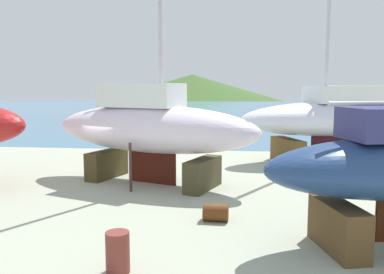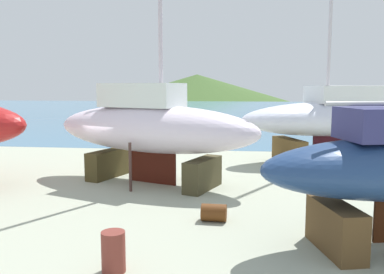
# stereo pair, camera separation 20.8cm
# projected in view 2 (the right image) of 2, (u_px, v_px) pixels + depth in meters

# --- Properties ---
(ground_plane) EXTENTS (50.31, 50.31, 0.00)m
(ground_plane) POSITION_uv_depth(u_px,v_px,m) (85.00, 203.00, 14.49)
(ground_plane) COLOR #A3A993
(sea_water) EXTENTS (148.24, 91.80, 0.01)m
(sea_water) POSITION_uv_depth(u_px,v_px,m) (210.00, 110.00, 72.09)
(sea_water) COLOR teal
(sea_water) RESTS_ON ground
(headland_hill) EXTENTS (138.17, 138.17, 20.13)m
(headland_hill) POSITION_uv_depth(u_px,v_px,m) (197.00, 96.00, 189.77)
(headland_hill) COLOR #3D5C29
(headland_hill) RESTS_ON ground
(sailboat_large_starboard) EXTENTS (10.08, 6.04, 17.79)m
(sailboat_large_starboard) POSITION_uv_depth(u_px,v_px,m) (151.00, 127.00, 17.21)
(sailboat_large_starboard) COLOR #443E26
(sailboat_large_starboard) RESTS_ON ground
(sailboat_far_slipway) EXTENTS (11.56, 7.18, 17.08)m
(sailboat_far_slipway) POSITION_uv_depth(u_px,v_px,m) (336.00, 118.00, 22.37)
(sailboat_far_slipway) COLOR brown
(sailboat_far_slipway) RESTS_ON ground
(barrel_tar_black) EXTENTS (0.79, 0.57, 0.54)m
(barrel_tar_black) POSITION_uv_depth(u_px,v_px,m) (214.00, 213.00, 12.47)
(barrel_tar_black) COLOR #592E11
(barrel_tar_black) RESTS_ON ground
(barrel_tipped_center) EXTENTS (1.09, 1.11, 0.62)m
(barrel_tipped_center) POSITION_uv_depth(u_px,v_px,m) (344.00, 181.00, 16.51)
(barrel_tipped_center) COLOR olive
(barrel_tipped_center) RESTS_ON ground
(barrel_rust_near) EXTENTS (0.56, 0.56, 0.93)m
(barrel_rust_near) POSITION_uv_depth(u_px,v_px,m) (113.00, 252.00, 9.02)
(barrel_rust_near) COLOR brown
(barrel_rust_near) RESTS_ON ground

